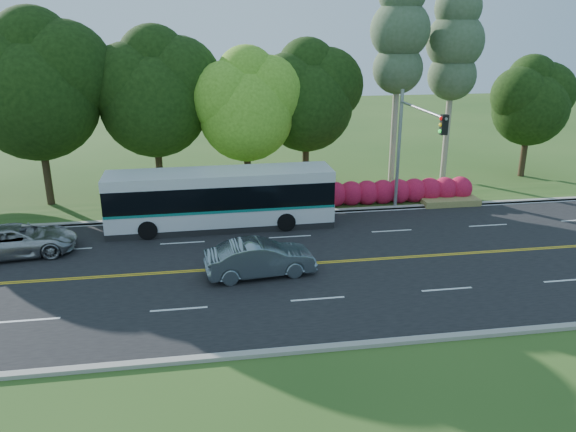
{
  "coord_description": "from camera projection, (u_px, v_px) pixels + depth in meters",
  "views": [
    {
      "loc": [
        -4.83,
        -23.3,
        10.56
      ],
      "look_at": [
        -0.84,
        2.0,
        1.69
      ],
      "focal_mm": 35.0,
      "sensor_mm": 36.0,
      "label": 1
    }
  ],
  "objects": [
    {
      "name": "bougainvillea_hedge",
      "position": [
        402.0,
        192.0,
        34.34
      ],
      "size": [
        9.5,
        2.25,
        1.5
      ],
      "color": "#A10D30",
      "rests_on": "ground"
    },
    {
      "name": "suv",
      "position": [
        18.0,
        240.0,
        26.63
      ],
      "size": [
        5.57,
        3.15,
        1.47
      ],
      "primitive_type": "imported",
      "rotation": [
        0.0,
        0.0,
        1.71
      ],
      "color": "#A9ACAE",
      "rests_on": "road"
    },
    {
      "name": "sedan",
      "position": [
        260.0,
        258.0,
        24.47
      ],
      "size": [
        4.93,
        2.16,
        1.58
      ],
      "primitive_type": "imported",
      "rotation": [
        0.0,
        0.0,
        1.68
      ],
      "color": "slate",
      "rests_on": "road"
    },
    {
      "name": "curb_north",
      "position": [
        288.0,
        213.0,
        32.56
      ],
      "size": [
        60.0,
        0.3,
        0.15
      ],
      "primitive_type": "cube",
      "color": "#9A968B",
      "rests_on": "ground"
    },
    {
      "name": "lane_markings",
      "position": [
        311.0,
        263.0,
        25.89
      ],
      "size": [
        57.6,
        13.82,
        0.0
      ],
      "color": "gold",
      "rests_on": "road"
    },
    {
      "name": "tree_row",
      "position": [
        193.0,
        88.0,
        34.27
      ],
      "size": [
        44.7,
        9.1,
        13.84
      ],
      "color": "black",
      "rests_on": "ground"
    },
    {
      "name": "curb_south",
      "position": [
        354.0,
        345.0,
        19.21
      ],
      "size": [
        60.0,
        0.3,
        0.15
      ],
      "primitive_type": "cube",
      "color": "#9A968B",
      "rests_on": "ground"
    },
    {
      "name": "ground",
      "position": [
        313.0,
        264.0,
        25.91
      ],
      "size": [
        120.0,
        120.0,
        0.0
      ],
      "primitive_type": "plane",
      "color": "#2B501A",
      "rests_on": "ground"
    },
    {
      "name": "road",
      "position": [
        313.0,
        263.0,
        25.91
      ],
      "size": [
        60.0,
        14.0,
        0.02
      ],
      "primitive_type": "cube",
      "color": "black",
      "rests_on": "ground"
    },
    {
      "name": "traffic_signal",
      "position": [
        412.0,
        137.0,
        30.38
      ],
      "size": [
        0.42,
        6.1,
        7.0
      ],
      "color": "gray",
      "rests_on": "ground"
    },
    {
      "name": "grass_verge",
      "position": [
        284.0,
        204.0,
        34.3
      ],
      "size": [
        60.0,
        4.0,
        0.1
      ],
      "primitive_type": "cube",
      "color": "#2B501A",
      "rests_on": "ground"
    },
    {
      "name": "transit_bus",
      "position": [
        220.0,
        200.0,
        29.99
      ],
      "size": [
        11.98,
        2.78,
        3.13
      ],
      "rotation": [
        0.0,
        0.0,
        0.02
      ],
      "color": "silver",
      "rests_on": "road"
    }
  ]
}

